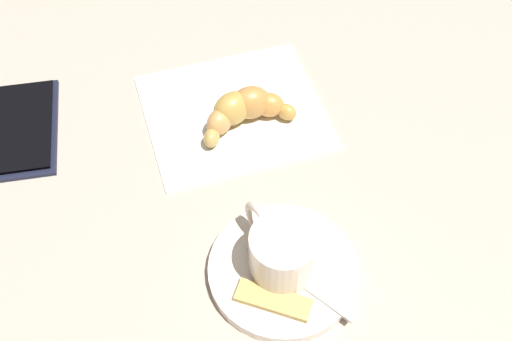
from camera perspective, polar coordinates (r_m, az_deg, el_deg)
name	(u,v)px	position (r m, az deg, el deg)	size (l,w,h in m)	color
ground_plane	(263,177)	(0.64, 0.63, -0.62)	(1.80, 1.80, 0.00)	#AE9E8F
saucer	(283,270)	(0.58, 2.47, -9.12)	(0.14, 0.14, 0.01)	silver
espresso_cup	(281,251)	(0.55, 2.35, -7.41)	(0.09, 0.06, 0.05)	silver
teaspoon	(281,266)	(0.57, 2.34, -8.74)	(0.11, 0.07, 0.01)	silver
sugar_packet	(273,300)	(0.55, 1.60, -11.81)	(0.07, 0.02, 0.01)	tan
napkin	(234,111)	(0.69, -2.03, 5.47)	(0.17, 0.19, 0.00)	white
croissant	(243,109)	(0.67, -1.18, 5.66)	(0.06, 0.11, 0.04)	#C28E40
cell_phone	(25,127)	(0.72, -20.50, 3.74)	(0.15, 0.10, 0.01)	#191D2F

